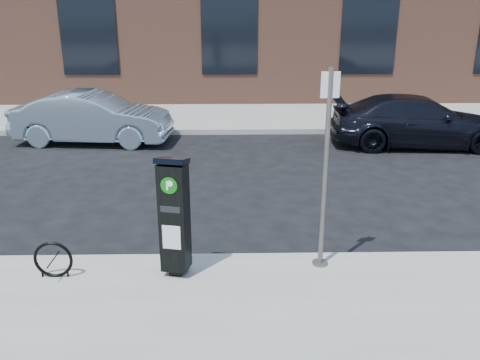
{
  "coord_description": "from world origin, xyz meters",
  "views": [
    {
      "loc": [
        0.02,
        -6.83,
        3.74
      ],
      "look_at": [
        0.16,
        0.5,
        1.17
      ],
      "focal_mm": 38.0,
      "sensor_mm": 36.0,
      "label": 1
    }
  ],
  "objects_px": {
    "car_silver": "(93,118)",
    "car_dark": "(417,121)",
    "bike_rack": "(53,260)",
    "sign_pole": "(325,173)",
    "parking_kiosk": "(174,215)"
  },
  "relations": [
    {
      "from": "parking_kiosk",
      "to": "car_silver",
      "type": "bearing_deg",
      "value": 124.11
    },
    {
      "from": "bike_rack",
      "to": "car_dark",
      "type": "xyz_separation_m",
      "value": [
        7.54,
        7.24,
        0.27
      ]
    },
    {
      "from": "sign_pole",
      "to": "car_silver",
      "type": "relative_size",
      "value": 0.65
    },
    {
      "from": "car_silver",
      "to": "sign_pole",
      "type": "bearing_deg",
      "value": -140.18
    },
    {
      "from": "bike_rack",
      "to": "car_silver",
      "type": "relative_size",
      "value": 0.12
    },
    {
      "from": "car_silver",
      "to": "car_dark",
      "type": "bearing_deg",
      "value": -87.86
    },
    {
      "from": "car_silver",
      "to": "bike_rack",
      "type": "bearing_deg",
      "value": -164.52
    },
    {
      "from": "bike_rack",
      "to": "car_silver",
      "type": "xyz_separation_m",
      "value": [
        -1.39,
        7.72,
        0.3
      ]
    },
    {
      "from": "parking_kiosk",
      "to": "sign_pole",
      "type": "relative_size",
      "value": 0.61
    },
    {
      "from": "parking_kiosk",
      "to": "car_silver",
      "type": "height_order",
      "value": "parking_kiosk"
    },
    {
      "from": "parking_kiosk",
      "to": "sign_pole",
      "type": "distance_m",
      "value": 2.13
    },
    {
      "from": "parking_kiosk",
      "to": "car_dark",
      "type": "height_order",
      "value": "parking_kiosk"
    },
    {
      "from": "sign_pole",
      "to": "bike_rack",
      "type": "xyz_separation_m",
      "value": [
        -3.73,
        -0.29,
        -1.14
      ]
    },
    {
      "from": "parking_kiosk",
      "to": "car_dark",
      "type": "distance_m",
      "value": 9.27
    },
    {
      "from": "sign_pole",
      "to": "car_silver",
      "type": "height_order",
      "value": "sign_pole"
    }
  ]
}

